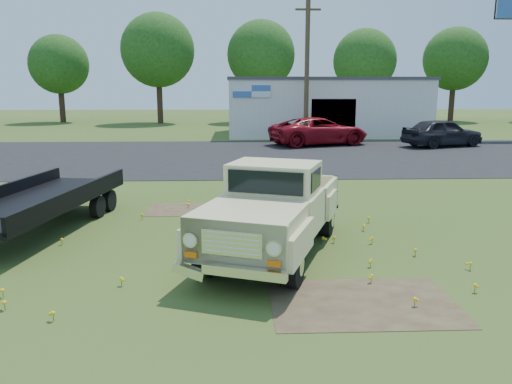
% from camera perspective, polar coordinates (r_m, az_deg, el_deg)
% --- Properties ---
extents(ground, '(140.00, 140.00, 0.00)m').
position_cam_1_polar(ground, '(11.07, 0.65, -6.25)').
color(ground, '#374F19').
rests_on(ground, ground).
extents(asphalt_lot, '(90.00, 14.00, 0.02)m').
position_cam_1_polar(asphalt_lot, '(25.75, -1.06, 4.17)').
color(asphalt_lot, black).
rests_on(asphalt_lot, ground).
extents(dirt_patch_a, '(3.00, 2.00, 0.01)m').
position_cam_1_polar(dirt_patch_a, '(8.51, 12.10, -12.27)').
color(dirt_patch_a, '#433624').
rests_on(dirt_patch_a, ground).
extents(dirt_patch_b, '(2.20, 1.60, 0.01)m').
position_cam_1_polar(dirt_patch_b, '(14.50, -7.99, -1.99)').
color(dirt_patch_b, '#433624').
rests_on(dirt_patch_b, ground).
extents(commercial_building, '(14.20, 8.20, 4.15)m').
position_cam_1_polar(commercial_building, '(38.09, 7.72, 9.73)').
color(commercial_building, silver).
rests_on(commercial_building, ground).
extents(utility_pole_mid, '(1.60, 0.30, 9.00)m').
position_cam_1_polar(utility_pole_mid, '(32.85, 5.84, 13.82)').
color(utility_pole_mid, '#453620').
rests_on(utility_pole_mid, ground).
extents(treeline_b, '(5.76, 5.76, 8.57)m').
position_cam_1_polar(treeline_b, '(54.43, -21.60, 13.39)').
color(treeline_b, '#372419').
rests_on(treeline_b, ground).
extents(treeline_c, '(7.04, 7.04, 10.47)m').
position_cam_1_polar(treeline_c, '(50.68, -11.16, 15.59)').
color(treeline_c, '#372419').
rests_on(treeline_c, ground).
extents(treeline_d, '(6.72, 6.72, 10.00)m').
position_cam_1_polar(treeline_d, '(51.17, 0.59, 15.41)').
color(treeline_d, '#372419').
rests_on(treeline_d, ground).
extents(treeline_e, '(6.08, 6.08, 9.04)m').
position_cam_1_polar(treeline_e, '(51.14, 12.31, 14.44)').
color(treeline_e, '#372419').
rests_on(treeline_e, ground).
extents(treeline_f, '(6.40, 6.40, 9.52)m').
position_cam_1_polar(treeline_f, '(56.76, 21.79, 13.92)').
color(treeline_f, '#372419').
rests_on(treeline_f, ground).
extents(vintage_pickup_truck, '(3.81, 5.77, 1.95)m').
position_cam_1_polar(vintage_pickup_truck, '(10.38, 2.07, -1.89)').
color(vintage_pickup_truck, beige).
rests_on(vintage_pickup_truck, ground).
extents(flatbed_trailer, '(3.06, 6.48, 1.70)m').
position_cam_1_polar(flatbed_trailer, '(13.24, -23.69, -0.45)').
color(flatbed_trailer, black).
rests_on(flatbed_trailer, ground).
extents(red_pickup, '(6.56, 4.53, 1.66)m').
position_cam_1_polar(red_pickup, '(30.72, 7.22, 6.89)').
color(red_pickup, maroon).
rests_on(red_pickup, ground).
extents(dark_sedan, '(5.21, 3.36, 1.65)m').
position_cam_1_polar(dark_sedan, '(31.61, 20.51, 6.36)').
color(dark_sedan, black).
rests_on(dark_sedan, ground).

